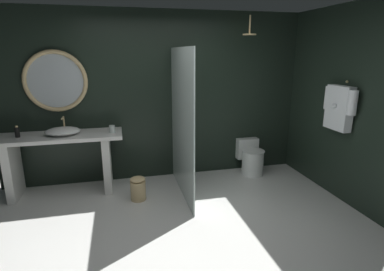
# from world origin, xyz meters

# --- Properties ---
(ground_plane) EXTENTS (5.76, 5.76, 0.00)m
(ground_plane) POSITION_xyz_m (0.00, 0.00, 0.00)
(ground_plane) COLOR silver
(back_wall_panel) EXTENTS (4.80, 0.10, 2.60)m
(back_wall_panel) POSITION_xyz_m (0.00, 1.90, 1.30)
(back_wall_panel) COLOR black
(back_wall_panel) RESTS_ON ground_plane
(side_wall_right) EXTENTS (0.10, 2.47, 2.60)m
(side_wall_right) POSITION_xyz_m (2.35, 0.76, 1.30)
(side_wall_right) COLOR black
(side_wall_right) RESTS_ON ground_plane
(vanity_counter) EXTENTS (1.73, 0.59, 0.87)m
(vanity_counter) POSITION_xyz_m (-1.47, 1.54, 0.57)
(vanity_counter) COLOR silver
(vanity_counter) RESTS_ON ground_plane
(vessel_sink) EXTENTS (0.46, 0.38, 0.23)m
(vessel_sink) POSITION_xyz_m (-1.40, 1.52, 0.93)
(vessel_sink) COLOR white
(vessel_sink) RESTS_ON vanity_counter
(tumbler_cup) EXTENTS (0.08, 0.08, 0.11)m
(tumbler_cup) POSITION_xyz_m (-0.73, 1.48, 0.93)
(tumbler_cup) COLOR silver
(tumbler_cup) RESTS_ON vanity_counter
(soap_dispenser) EXTENTS (0.06, 0.06, 0.16)m
(soap_dispenser) POSITION_xyz_m (-1.97, 1.52, 0.94)
(soap_dispenser) COLOR black
(soap_dispenser) RESTS_ON vanity_counter
(round_wall_mirror) EXTENTS (0.87, 0.06, 0.87)m
(round_wall_mirror) POSITION_xyz_m (-1.47, 1.81, 1.58)
(round_wall_mirror) COLOR #D6B77F
(shower_glass_panel) EXTENTS (0.02, 1.44, 2.05)m
(shower_glass_panel) POSITION_xyz_m (0.21, 1.13, 1.02)
(shower_glass_panel) COLOR silver
(shower_glass_panel) RESTS_ON ground_plane
(rain_shower_head) EXTENTS (0.20, 0.20, 0.28)m
(rain_shower_head) POSITION_xyz_m (1.31, 1.50, 2.25)
(rain_shower_head) COLOR #D6B77F
(hanging_bathrobe) EXTENTS (0.20, 0.57, 0.65)m
(hanging_bathrobe) POSITION_xyz_m (2.21, 0.54, 1.29)
(hanging_bathrobe) COLOR #D6B77F
(toilet) EXTENTS (0.37, 0.58, 0.55)m
(toilet) POSITION_xyz_m (1.49, 1.63, 0.27)
(toilet) COLOR white
(toilet) RESTS_ON ground_plane
(waste_bin) EXTENTS (0.21, 0.21, 0.33)m
(waste_bin) POSITION_xyz_m (-0.43, 1.06, 0.17)
(waste_bin) COLOR #D6B77F
(waste_bin) RESTS_ON ground_plane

